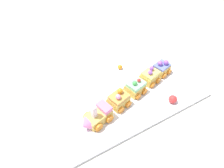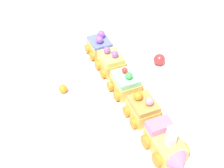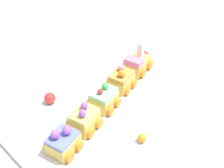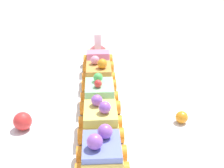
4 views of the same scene
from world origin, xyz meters
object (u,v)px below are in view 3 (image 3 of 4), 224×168
(cake_car_caramel, at_px, (121,80))
(gumball_orange, at_px, (142,138))
(cake_train_locomotive, at_px, (139,62))
(cake_car_mint, at_px, (104,99))
(cake_car_lemon, at_px, (84,120))
(gumball_red, at_px, (50,98))
(cake_car_blueberry, at_px, (63,142))

(cake_car_caramel, distance_m, gumball_orange, 0.21)
(cake_train_locomotive, distance_m, cake_car_mint, 0.20)
(cake_car_mint, distance_m, gumball_orange, 0.16)
(cake_car_lemon, relative_size, gumball_orange, 3.91)
(gumball_red, height_order, gumball_orange, gumball_red)
(cake_car_caramel, height_order, cake_car_mint, cake_car_caramel)
(cake_car_caramel, distance_m, cake_car_blueberry, 0.27)
(cake_train_locomotive, xyz_separation_m, cake_car_lemon, (-0.28, -0.07, 0.00))
(cake_train_locomotive, xyz_separation_m, gumball_red, (-0.29, 0.06, -0.01))
(cake_car_lemon, relative_size, gumball_red, 2.71)
(cake_car_blueberry, relative_size, gumball_orange, 3.91)
(cake_car_caramel, relative_size, cake_car_mint, 1.00)
(cake_car_lemon, xyz_separation_m, gumball_orange, (0.07, -0.13, -0.02))
(cake_car_mint, height_order, cake_car_blueberry, cake_car_mint)
(cake_train_locomotive, distance_m, cake_car_caramel, 0.11)
(cake_car_mint, bearing_deg, cake_train_locomotive, -0.02)
(cake_car_mint, relative_size, cake_car_blueberry, 1.00)
(cake_car_caramel, distance_m, cake_car_mint, 0.09)
(cake_car_blueberry, relative_size, gumball_red, 2.71)
(cake_car_caramel, height_order, gumball_orange, cake_car_caramel)
(cake_train_locomotive, distance_m, cake_car_blueberry, 0.38)
(cake_car_caramel, bearing_deg, cake_car_lemon, 180.00)
(gumball_red, bearing_deg, cake_car_lemon, -87.05)
(cake_train_locomotive, relative_size, gumball_red, 3.77)
(cake_train_locomotive, bearing_deg, cake_car_lemon, -179.99)
(gumball_red, relative_size, gumball_orange, 1.44)
(cake_car_lemon, height_order, gumball_red, cake_car_lemon)
(cake_car_caramel, bearing_deg, cake_car_mint, 179.90)
(cake_car_blueberry, bearing_deg, gumball_orange, -51.23)
(cake_car_lemon, xyz_separation_m, gumball_red, (-0.01, 0.13, -0.01))
(cake_car_lemon, bearing_deg, gumball_red, 78.46)
(cake_car_caramel, bearing_deg, cake_train_locomotive, 0.04)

